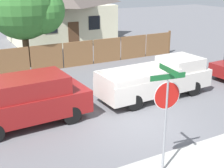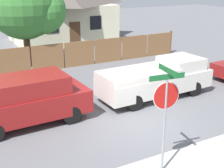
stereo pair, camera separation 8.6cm
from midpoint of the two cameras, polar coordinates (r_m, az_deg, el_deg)
The scene contains 7 objects.
ground_plane at distance 12.00m, azimuth 5.04°, elevation -7.68°, with size 80.00×80.00×0.00m, color slate.
wooden_fence at distance 20.15m, azimuth -3.12°, elevation 5.87°, with size 12.37×0.12×1.67m.
house at distance 27.92m, azimuth -9.26°, elevation 13.22°, with size 8.77×6.73×5.10m.
oak_tree at distance 19.61m, azimuth -15.08°, elevation 13.83°, with size 4.52×4.31×6.06m.
red_suv at distance 12.17m, azimuth -15.25°, elevation -2.70°, with size 4.72×2.07×1.88m.
orange_pickup at distance 14.72m, azimuth 8.76°, elevation 0.91°, with size 5.56×2.06×1.73m.
stop_sign at distance 8.56m, azimuth 10.07°, elevation -3.42°, with size 1.04×0.94×3.15m.
Camera 2 is at (-5.92, -8.93, 5.39)m, focal length 50.00 mm.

